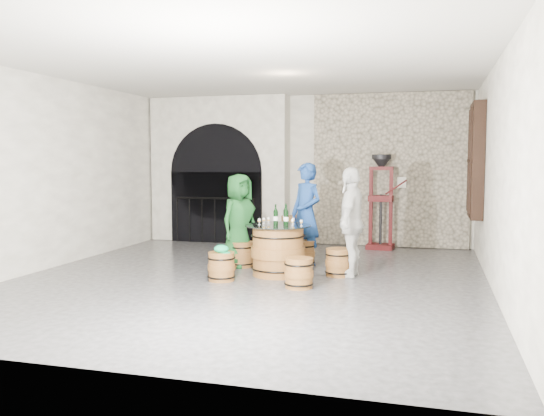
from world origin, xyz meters
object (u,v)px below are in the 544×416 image
(person_green, at_px, (239,220))
(wine_bottle_center, at_px, (286,217))
(barrel_stool_far, at_px, (303,253))
(barrel_stool_right, at_px, (338,262))
(person_white, at_px, (351,222))
(side_barrel, at_px, (293,233))
(barrel_table, at_px, (278,250))
(barrel_stool_near_left, at_px, (221,267))
(wine_bottle_left, at_px, (276,217))
(corking_press, at_px, (381,194))
(barrel_stool_near_right, at_px, (299,273))
(person_blue, at_px, (306,214))
(barrel_stool_left, at_px, (242,254))
(wine_bottle_right, at_px, (286,216))

(person_green, height_order, wine_bottle_center, person_green)
(barrel_stool_far, relative_size, barrel_stool_right, 1.00)
(person_white, bearing_deg, wine_bottle_center, -68.48)
(person_green, distance_m, side_barrel, 2.04)
(barrel_table, xyz_separation_m, side_barrel, (-0.36, 2.50, -0.05))
(person_green, bearing_deg, barrel_stool_near_left, -149.28)
(wine_bottle_left, height_order, corking_press, corking_press)
(barrel_stool_right, bearing_deg, barrel_stool_near_right, -112.26)
(wine_bottle_center, xyz_separation_m, side_barrel, (-0.50, 2.54, -0.58))
(person_blue, relative_size, corking_press, 0.92)
(person_green, xyz_separation_m, wine_bottle_left, (0.80, -0.57, 0.14))
(person_blue, bearing_deg, corking_press, 96.91)
(corking_press, bearing_deg, wine_bottle_center, -105.77)
(barrel_stool_near_left, height_order, side_barrel, side_barrel)
(barrel_stool_left, relative_size, wine_bottle_right, 1.33)
(person_green, height_order, person_white, person_white)
(person_white, distance_m, wine_bottle_center, 1.02)
(corking_press, bearing_deg, side_barrel, -154.28)
(barrel_stool_left, bearing_deg, barrel_stool_far, 21.88)
(person_green, bearing_deg, corking_press, -14.98)
(wine_bottle_left, bearing_deg, person_white, 11.90)
(side_barrel, xyz_separation_m, corking_press, (1.67, 0.65, 0.77))
(barrel_stool_near_right, distance_m, wine_bottle_center, 1.11)
(person_white, bearing_deg, barrel_table, -72.39)
(barrel_stool_near_right, height_order, corking_press, corking_press)
(barrel_stool_left, relative_size, wine_bottle_center, 1.33)
(side_barrel, bearing_deg, barrel_table, -81.87)
(barrel_stool_far, distance_m, wine_bottle_center, 1.21)
(barrel_stool_right, xyz_separation_m, person_green, (-1.76, 0.37, 0.58))
(barrel_stool_near_left, height_order, wine_bottle_left, wine_bottle_left)
(person_blue, bearing_deg, barrel_stool_near_left, -84.98)
(wine_bottle_left, xyz_separation_m, side_barrel, (-0.32, 2.50, -0.58))
(wine_bottle_right, bearing_deg, barrel_stool_right, 3.32)
(wine_bottle_right, relative_size, corking_press, 0.17)
(barrel_stool_right, bearing_deg, barrel_table, -167.81)
(barrel_table, height_order, barrel_stool_far, barrel_table)
(barrel_stool_near_left, bearing_deg, barrel_stool_right, 26.66)
(barrel_stool_left, distance_m, corking_press, 3.48)
(barrel_stool_near_left, bearing_deg, person_blue, 60.69)
(barrel_stool_left, xyz_separation_m, barrel_stool_far, (0.98, 0.39, 0.00))
(person_white, height_order, corking_press, corking_press)
(barrel_stool_near_left, xyz_separation_m, wine_bottle_right, (0.80, 0.77, 0.72))
(barrel_stool_near_left, xyz_separation_m, wine_bottle_left, (0.68, 0.62, 0.72))
(barrel_stool_left, height_order, wine_bottle_center, wine_bottle_center)
(barrel_stool_near_left, bearing_deg, side_barrel, 83.47)
(barrel_stool_right, bearing_deg, person_green, 168.18)
(barrel_stool_left, relative_size, corking_press, 0.23)
(barrel_stool_far, xyz_separation_m, barrel_stool_near_right, (0.32, -1.72, 0.00))
(barrel_table, height_order, barrel_stool_right, barrel_table)
(barrel_table, xyz_separation_m, corking_press, (1.32, 3.15, 0.72))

